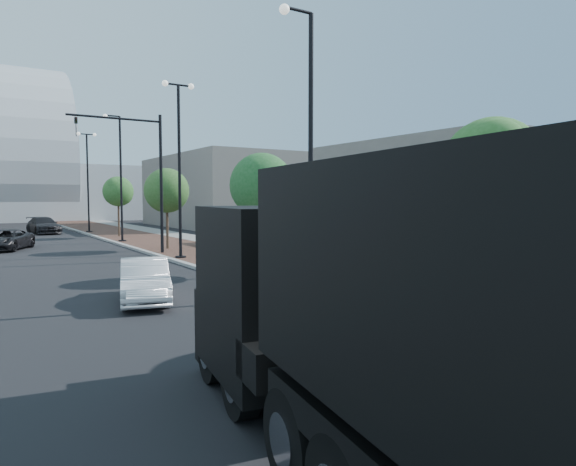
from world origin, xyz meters
TOP-DOWN VIEW (x-y plane):
  - sidewalk at (3.50, 40.00)m, footprint 7.00×140.00m
  - concrete_strip at (6.20, 40.00)m, footprint 2.40×140.00m
  - curb at (0.00, 40.00)m, footprint 0.30×140.00m
  - dump_truck at (-4.84, 0.25)m, footprint 4.80×13.81m
  - white_sedan at (-4.18, 12.31)m, footprint 2.42×4.32m
  - dark_car_mid at (-6.93, 32.58)m, footprint 3.90×5.13m
  - dark_car_far at (-3.08, 47.39)m, footprint 2.75×5.47m
  - pedestrian at (4.65, 18.24)m, footprint 0.76×0.57m
  - streetlight_1 at (0.49, 10.00)m, footprint 1.44×0.56m
  - streetlight_2 at (0.60, 22.00)m, footprint 1.72×0.56m
  - streetlight_3 at (0.49, 34.00)m, footprint 1.44×0.56m
  - streetlight_4 at (0.60, 46.00)m, footprint 1.72×0.56m
  - traffic_mast at (-0.30, 25.00)m, footprint 5.09×0.20m
  - tree_0 at (1.65, 4.02)m, footprint 2.42×2.37m
  - tree_1 at (1.65, 15.02)m, footprint 2.70×2.70m
  - tree_2 at (1.65, 27.02)m, footprint 2.77×2.77m
  - tree_3 at (1.65, 39.02)m, footprint 2.49×2.46m
  - convention_center at (-2.00, 85.00)m, footprint 50.00×30.00m
  - commercial_block_ne at (16.00, 50.00)m, footprint 12.00×22.00m
  - commercial_block_e at (18.00, 20.00)m, footprint 10.00×16.00m
  - utility_cover_1 at (2.40, 8.00)m, footprint 0.50×0.50m
  - utility_cover_2 at (2.40, 19.00)m, footprint 0.50×0.50m

SIDE VIEW (x-z plane):
  - sidewalk at x=3.50m, z-range 0.00..0.12m
  - concrete_strip at x=6.20m, z-range 0.00..0.13m
  - curb at x=0.00m, z-range 0.00..0.14m
  - utility_cover_1 at x=2.40m, z-range 0.12..0.14m
  - utility_cover_2 at x=2.40m, z-range 0.12..0.14m
  - dark_car_mid at x=-6.93m, z-range 0.00..1.29m
  - white_sedan at x=-4.18m, z-range 0.00..1.35m
  - dark_car_far at x=-3.08m, z-range 0.00..1.52m
  - pedestrian at x=4.65m, z-range 0.00..1.88m
  - dump_truck at x=-4.84m, z-range -0.28..3.32m
  - commercial_block_e at x=18.00m, z-range 0.00..7.00m
  - tree_2 at x=1.65m, z-range 1.16..6.28m
  - tree_3 at x=1.65m, z-range 1.27..6.31m
  - tree_1 at x=1.65m, z-range 1.22..6.38m
  - tree_0 at x=1.65m, z-range 1.38..6.54m
  - commercial_block_ne at x=16.00m, z-range 0.00..8.00m
  - streetlight_1 at x=0.49m, z-range -0.26..8.95m
  - streetlight_3 at x=0.49m, z-range -0.26..8.95m
  - streetlight_2 at x=0.60m, z-range 0.18..9.46m
  - streetlight_4 at x=0.60m, z-range 0.18..9.46m
  - traffic_mast at x=-0.30m, z-range 0.98..8.98m
  - convention_center at x=-2.00m, z-range -19.00..31.00m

